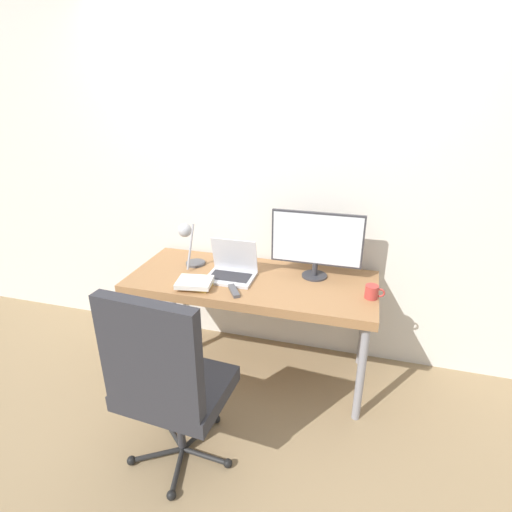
% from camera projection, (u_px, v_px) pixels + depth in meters
% --- Properties ---
extents(ground_plane, '(12.00, 12.00, 0.00)m').
position_uv_depth(ground_plane, '(238.00, 400.00, 2.65)').
color(ground_plane, '#937A56').
extents(wall_back, '(8.00, 0.05, 2.60)m').
position_uv_depth(wall_back, '(268.00, 183.00, 2.82)').
color(wall_back, silver).
rests_on(wall_back, ground_plane).
extents(desk, '(1.64, 0.69, 0.74)m').
position_uv_depth(desk, '(252.00, 287.00, 2.69)').
color(desk, '#996B42').
rests_on(desk, ground_plane).
extents(laptop, '(0.31, 0.24, 0.25)m').
position_uv_depth(laptop, '(232.00, 270.00, 2.67)').
color(laptop, silver).
rests_on(laptop, desk).
extents(monitor, '(0.60, 0.17, 0.45)m').
position_uv_depth(monitor, '(317.00, 241.00, 2.60)').
color(monitor, '#333338').
rests_on(monitor, desk).
extents(desk_lamp, '(0.14, 0.25, 0.35)m').
position_uv_depth(desk_lamp, '(188.00, 241.00, 2.71)').
color(desk_lamp, '#4C4C51').
rests_on(desk_lamp, desk).
extents(office_chair, '(0.59, 0.58, 1.08)m').
position_uv_depth(office_chair, '(166.00, 378.00, 1.97)').
color(office_chair, black).
rests_on(office_chair, ground_plane).
extents(book_stack, '(0.24, 0.21, 0.05)m').
position_uv_depth(book_stack, '(195.00, 283.00, 2.54)').
color(book_stack, gold).
rests_on(book_stack, desk).
extents(tv_remote, '(0.12, 0.16, 0.02)m').
position_uv_depth(tv_remote, '(234.00, 291.00, 2.48)').
color(tv_remote, '#4C4C51').
rests_on(tv_remote, desk).
extents(mug, '(0.12, 0.08, 0.08)m').
position_uv_depth(mug, '(372.00, 292.00, 2.40)').
color(mug, '#B23833').
rests_on(mug, desk).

